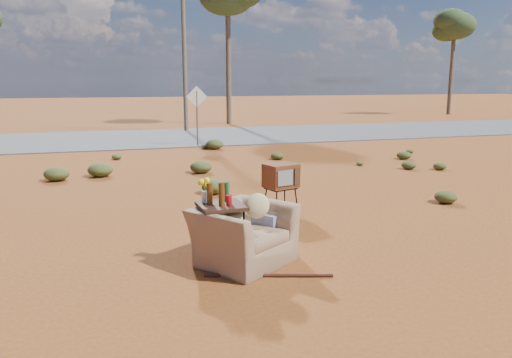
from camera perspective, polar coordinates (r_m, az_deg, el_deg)
name	(u,v)px	position (r m, az deg, el deg)	size (l,w,h in m)	color
ground	(256,256)	(6.93, -0.06, -8.84)	(140.00, 140.00, 0.00)	brown
highway	(149,138)	(21.43, -12.14, 4.62)	(140.00, 7.00, 0.04)	#565659
armchair	(247,226)	(6.63, -1.08, -5.37)	(1.52, 1.50, 1.03)	#8B684B
tv_unit	(281,176)	(9.04, 2.88, 0.29)	(0.66, 0.59, 0.90)	black
side_table	(218,202)	(6.43, -4.40, -2.64)	(0.60, 0.60, 1.13)	#351E13
rusty_bar	(269,275)	(6.24, 1.45, -10.96)	(0.04, 0.04, 1.58)	#471F13
road_sign	(197,105)	(18.56, -6.77, 8.40)	(0.78, 0.06, 2.19)	brown
eucalyptus_center	(228,4)	(28.38, -3.25, 19.36)	(3.20, 3.20, 7.60)	brown
eucalyptus_right	(455,28)	(38.72, 21.74, 15.69)	(3.20, 3.20, 7.10)	brown
utility_pole_center	(184,42)	(24.11, -8.24, 15.28)	(1.40, 0.20, 8.00)	brown
scrub_patch	(158,186)	(10.91, -11.16, -0.85)	(17.49, 8.07, 0.33)	#4A5324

